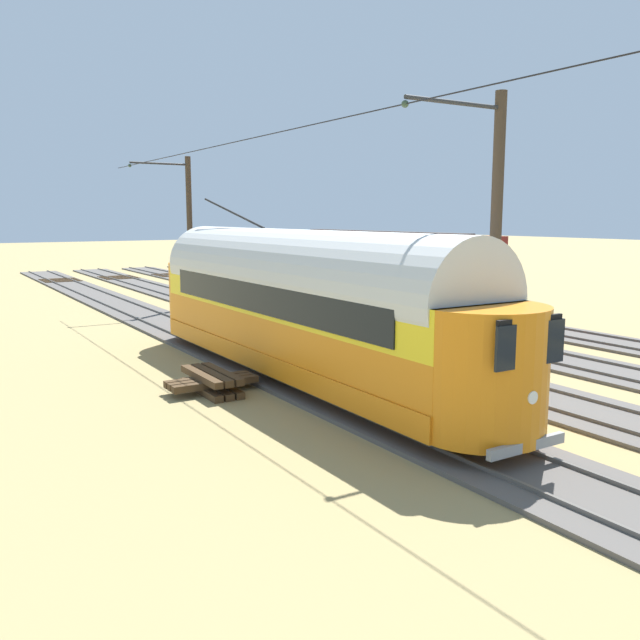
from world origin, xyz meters
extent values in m
plane|color=#9E8956|center=(0.00, 0.00, 0.00)|extent=(220.00, 220.00, 0.00)
cube|color=#56514C|center=(-6.28, 0.00, 0.05)|extent=(2.80, 80.00, 0.10)
cube|color=#59544C|center=(-5.56, 0.00, 0.14)|extent=(0.07, 80.00, 0.08)
cube|color=#59544C|center=(-7.00, 0.00, 0.14)|extent=(0.07, 80.00, 0.08)
cube|color=#47331E|center=(-6.28, -32.00, 0.11)|extent=(2.50, 0.24, 0.08)
cube|color=#47331E|center=(-6.28, -31.35, 0.11)|extent=(2.50, 0.24, 0.08)
cube|color=#47331E|center=(-6.28, -30.70, 0.11)|extent=(2.50, 0.24, 0.08)
cube|color=#47331E|center=(-6.28, -30.05, 0.11)|extent=(2.50, 0.24, 0.08)
cube|color=#47331E|center=(-6.28, -29.40, 0.11)|extent=(2.50, 0.24, 0.08)
cube|color=#56514C|center=(-2.09, 0.00, 0.05)|extent=(2.80, 80.00, 0.10)
cube|color=#59544C|center=(-1.38, 0.00, 0.14)|extent=(0.07, 80.00, 0.08)
cube|color=#59544C|center=(-2.81, 0.00, 0.14)|extent=(0.07, 80.00, 0.08)
cube|color=#47331E|center=(-2.09, -32.00, 0.11)|extent=(2.50, 0.24, 0.08)
cube|color=#47331E|center=(-2.09, -31.35, 0.11)|extent=(2.50, 0.24, 0.08)
cube|color=#47331E|center=(-2.09, -30.70, 0.11)|extent=(2.50, 0.24, 0.08)
cube|color=#47331E|center=(-2.09, -30.05, 0.11)|extent=(2.50, 0.24, 0.08)
cube|color=#47331E|center=(-2.09, -29.40, 0.11)|extent=(2.50, 0.24, 0.08)
cube|color=#56514C|center=(2.09, 0.00, 0.05)|extent=(2.80, 80.00, 0.10)
cube|color=#59544C|center=(2.81, 0.00, 0.14)|extent=(0.07, 80.00, 0.08)
cube|color=#59544C|center=(1.38, 0.00, 0.14)|extent=(0.07, 80.00, 0.08)
cube|color=#47331E|center=(2.09, -32.00, 0.11)|extent=(2.50, 0.24, 0.08)
cube|color=#47331E|center=(2.09, -31.35, 0.11)|extent=(2.50, 0.24, 0.08)
cube|color=#47331E|center=(2.09, -30.70, 0.11)|extent=(2.50, 0.24, 0.08)
cube|color=#47331E|center=(2.09, -30.05, 0.11)|extent=(2.50, 0.24, 0.08)
cube|color=#47331E|center=(2.09, -29.40, 0.11)|extent=(2.50, 0.24, 0.08)
cube|color=#56514C|center=(6.28, 0.00, 0.05)|extent=(2.80, 80.00, 0.10)
cube|color=#59544C|center=(7.00, 0.00, 0.14)|extent=(0.07, 80.00, 0.08)
cube|color=#59544C|center=(5.56, 0.00, 0.14)|extent=(0.07, 80.00, 0.08)
cube|color=#47331E|center=(6.28, -32.00, 0.11)|extent=(2.50, 0.24, 0.08)
cube|color=#47331E|center=(6.28, -31.35, 0.11)|extent=(2.50, 0.24, 0.08)
cube|color=#47331E|center=(6.28, -30.70, 0.11)|extent=(2.50, 0.24, 0.08)
cube|color=#47331E|center=(6.28, -30.05, 0.11)|extent=(2.50, 0.24, 0.08)
cube|color=#47331E|center=(6.28, -29.40, 0.11)|extent=(2.50, 0.24, 0.08)
cube|color=orange|center=(6.28, 3.73, 0.71)|extent=(2.65, 14.21, 0.55)
cube|color=orange|center=(6.28, 3.73, 1.46)|extent=(2.55, 14.21, 0.95)
cube|color=yellow|center=(6.28, 3.73, 2.46)|extent=(2.55, 14.21, 1.05)
cylinder|color=silver|center=(6.28, 3.73, 2.98)|extent=(2.65, 13.92, 2.65)
cylinder|color=orange|center=(6.28, 10.78, 1.70)|extent=(2.55, 2.55, 2.55)
cylinder|color=orange|center=(6.28, -3.33, 1.70)|extent=(2.55, 2.55, 2.55)
cube|color=black|center=(6.28, 11.91, 2.72)|extent=(1.63, 0.08, 0.36)
cube|color=black|center=(6.28, 11.95, 2.41)|extent=(1.73, 0.06, 0.80)
cube|color=black|center=(7.57, 3.73, 2.46)|extent=(0.04, 11.93, 0.80)
cube|color=black|center=(4.98, 3.73, 2.46)|extent=(0.04, 11.93, 0.80)
cylinder|color=silver|center=(6.28, 12.04, 1.46)|extent=(0.24, 0.06, 0.24)
cube|color=gray|center=(6.28, 11.98, 0.53)|extent=(1.94, 0.12, 0.20)
cylinder|color=black|center=(6.28, -0.70, 4.79)|extent=(0.07, 4.60, 1.04)
cylinder|color=black|center=(7.00, 8.27, 0.56)|extent=(0.10, 0.76, 0.76)
cylinder|color=black|center=(5.56, 8.27, 0.56)|extent=(0.10, 0.76, 0.76)
cylinder|color=black|center=(7.00, -0.82, 0.56)|extent=(0.10, 0.76, 0.76)
cylinder|color=black|center=(5.56, -0.82, 0.56)|extent=(0.10, 0.76, 0.76)
cube|color=maroon|center=(-2.09, -3.66, 2.33)|extent=(2.90, 11.98, 3.20)
cube|color=#332D28|center=(-2.09, -3.66, 3.99)|extent=(0.70, 10.78, 0.08)
cube|color=black|center=(-2.09, -3.66, 0.53)|extent=(2.70, 11.98, 0.36)
cube|color=black|center=(-0.61, -3.66, 2.07)|extent=(0.06, 2.20, 2.56)
cylinder|color=black|center=(-1.38, 0.53, 0.60)|extent=(0.10, 0.84, 0.84)
cylinder|color=black|center=(-2.81, 0.53, 0.60)|extent=(0.10, 0.84, 0.84)
cylinder|color=black|center=(-1.38, -7.86, 0.60)|extent=(0.10, 0.84, 0.84)
cylinder|color=black|center=(-2.81, -7.86, 0.60)|extent=(0.10, 0.84, 0.84)
cylinder|color=#423323|center=(3.40, -12.18, 3.79)|extent=(0.28, 0.28, 7.58)
cylinder|color=#2D2D2D|center=(4.84, -12.18, 7.18)|extent=(2.88, 0.10, 0.10)
sphere|color=#334733|center=(6.28, -12.18, 7.03)|extent=(0.16, 0.16, 0.16)
cylinder|color=#423323|center=(3.40, 8.28, 3.79)|extent=(0.28, 0.28, 7.58)
cylinder|color=#2D2D2D|center=(4.84, 8.28, 7.18)|extent=(2.88, 0.10, 0.10)
sphere|color=#334733|center=(6.28, 8.28, 7.03)|extent=(0.16, 0.16, 0.16)
cylinder|color=black|center=(6.28, 8.28, 7.03)|extent=(0.03, 44.93, 0.03)
cylinder|color=black|center=(4.84, -12.18, 7.18)|extent=(2.88, 0.02, 0.02)
cube|color=#47331E|center=(8.59, 3.52, 0.09)|extent=(0.24, 2.40, 0.18)
cube|color=#47331E|center=(8.89, 3.52, 0.09)|extent=(0.24, 2.40, 0.18)
cube|color=#47331E|center=(9.19, 3.52, 0.09)|extent=(0.24, 2.40, 0.18)
cube|color=#47331E|center=(8.89, 3.22, 0.27)|extent=(2.40, 0.24, 0.18)
cube|color=#47331E|center=(8.89, 3.52, 0.27)|extent=(2.40, 0.24, 0.18)
cube|color=#47331E|center=(8.89, 3.82, 0.27)|extent=(2.40, 0.24, 0.18)
cube|color=#47331E|center=(8.59, 3.52, 0.45)|extent=(0.24, 2.40, 0.18)
cube|color=#47331E|center=(8.89, 3.52, 0.45)|extent=(0.24, 2.40, 0.18)
cube|color=#47331E|center=(9.19, 3.52, 0.45)|extent=(0.24, 2.40, 0.18)
camera|label=1|loc=(15.61, 19.87, 4.66)|focal=37.45mm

